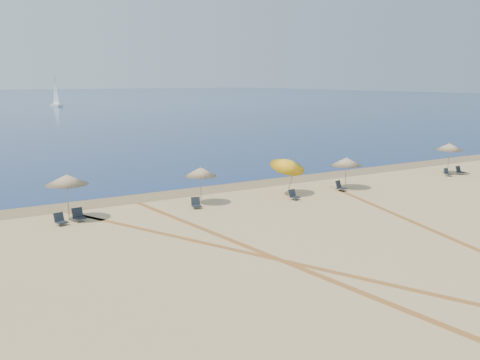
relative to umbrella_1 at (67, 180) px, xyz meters
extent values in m
plane|color=olive|center=(10.59, 3.42, -2.27)|extent=(500.00, 500.00, 0.00)
cylinder|color=gray|center=(0.00, 0.00, -1.06)|extent=(0.05, 0.05, 2.43)
cone|color=#F2EAC0|center=(0.00, 0.00, 0.00)|extent=(2.27, 2.27, 0.55)
sphere|color=gray|center=(0.00, 0.00, 0.30)|extent=(0.08, 0.08, 0.08)
cylinder|color=gray|center=(7.93, -0.31, -1.18)|extent=(0.05, 0.05, 2.19)
cone|color=#F2EAC0|center=(7.93, -0.31, -0.24)|extent=(2.01, 2.01, 0.55)
sphere|color=gray|center=(7.93, -0.31, 0.06)|extent=(0.08, 0.08, 0.08)
cylinder|color=gray|center=(14.01, -1.44, -1.13)|extent=(0.05, 0.91, 2.31)
cone|color=yellow|center=(14.01, -1.06, -0.12)|extent=(2.33, 2.37, 1.34)
sphere|color=gray|center=(14.01, -1.06, 0.18)|extent=(0.08, 0.08, 0.08)
cylinder|color=gray|center=(18.82, -1.38, -1.24)|extent=(0.05, 0.09, 2.08)
cone|color=#F2EAC0|center=(18.82, -1.39, -0.34)|extent=(2.24, 2.25, 0.59)
sphere|color=gray|center=(18.82, -1.39, -0.04)|extent=(0.08, 0.08, 0.08)
cylinder|color=gray|center=(29.88, -1.36, -1.08)|extent=(0.05, 0.05, 2.40)
cone|color=#F2EAC0|center=(29.88, -1.36, -0.03)|extent=(2.18, 2.18, 0.55)
sphere|color=gray|center=(29.88, -1.36, 0.27)|extent=(0.08, 0.08, 0.08)
cube|color=black|center=(-0.59, -0.80, -2.10)|extent=(0.66, 0.66, 0.05)
cube|color=black|center=(-0.66, -0.55, -1.87)|extent=(0.57, 0.33, 0.48)
cylinder|color=#A5A5AD|center=(-0.79, -1.06, -2.19)|extent=(0.02, 0.02, 0.18)
cylinder|color=#A5A5AD|center=(-0.38, -0.94, -2.19)|extent=(0.02, 0.02, 0.18)
cube|color=black|center=(0.44, -0.54, -2.08)|extent=(0.68, 0.68, 0.05)
cube|color=black|center=(0.40, -0.25, -1.82)|extent=(0.62, 0.31, 0.53)
cylinder|color=#A5A5AD|center=(0.21, -0.79, -2.18)|extent=(0.03, 0.03, 0.19)
cylinder|color=#A5A5AD|center=(0.68, -0.72, -2.18)|extent=(0.03, 0.03, 0.19)
cube|color=black|center=(7.17, -1.20, -2.10)|extent=(0.66, 0.66, 0.05)
cube|color=black|center=(7.24, -0.95, -1.87)|extent=(0.57, 0.33, 0.48)
cylinder|color=#A5A5AD|center=(6.96, -1.34, -2.19)|extent=(0.02, 0.02, 0.18)
cylinder|color=#A5A5AD|center=(7.38, -1.45, -2.19)|extent=(0.02, 0.02, 0.18)
cube|color=black|center=(13.61, -2.40, -2.10)|extent=(0.62, 0.62, 0.05)
cube|color=black|center=(13.57, -2.14, -1.87)|extent=(0.56, 0.28, 0.48)
cylinder|color=#A5A5AD|center=(13.40, -2.63, -2.19)|extent=(0.02, 0.02, 0.18)
cylinder|color=#A5A5AD|center=(13.83, -2.56, -2.19)|extent=(0.02, 0.02, 0.18)
cube|color=black|center=(18.04, -1.89, -2.09)|extent=(0.74, 0.74, 0.05)
cube|color=black|center=(17.94, -1.62, -1.83)|extent=(0.62, 0.40, 0.52)
cylinder|color=#A5A5AD|center=(17.82, -2.18, -2.18)|extent=(0.03, 0.03, 0.19)
cylinder|color=#A5A5AD|center=(18.26, -2.02, -2.18)|extent=(0.03, 0.03, 0.19)
cube|color=black|center=(29.20, -2.01, -2.11)|extent=(0.55, 0.55, 0.05)
cube|color=black|center=(29.18, -1.76, -1.88)|extent=(0.53, 0.23, 0.46)
cylinder|color=#A5A5AD|center=(29.00, -2.21, -2.19)|extent=(0.02, 0.02, 0.17)
cylinder|color=#A5A5AD|center=(29.41, -2.18, -2.19)|extent=(0.02, 0.02, 0.17)
cube|color=black|center=(30.73, -2.00, -2.10)|extent=(0.60, 0.60, 0.05)
cube|color=black|center=(30.71, -1.73, -1.86)|extent=(0.57, 0.25, 0.49)
cylinder|color=#A5A5AD|center=(30.51, -2.22, -2.19)|extent=(0.02, 0.02, 0.18)
cylinder|color=#A5A5AD|center=(30.95, -2.18, -2.19)|extent=(0.02, 0.02, 0.18)
cube|color=white|center=(26.65, 128.39, -1.96)|extent=(2.37, 5.90, 0.63)
cylinder|color=gray|center=(26.65, 128.39, 2.11)|extent=(0.13, 0.13, 8.35)
plane|color=tan|center=(6.24, -11.57, -2.27)|extent=(31.01, 31.01, 0.00)
plane|color=tan|center=(6.11, -10.48, -2.27)|extent=(31.01, 31.01, 0.00)
plane|color=tan|center=(14.64, -14.77, -2.27)|extent=(34.14, 34.14, 0.00)
plane|color=tan|center=(14.92, -13.70, -2.27)|extent=(34.14, 34.14, 0.00)
plane|color=tan|center=(5.81, -10.37, -2.27)|extent=(36.99, 36.99, 0.00)
plane|color=tan|center=(5.36, -9.37, -2.27)|extent=(36.99, 36.99, 0.00)
camera|label=1|loc=(-6.27, -28.58, 5.32)|focal=39.15mm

